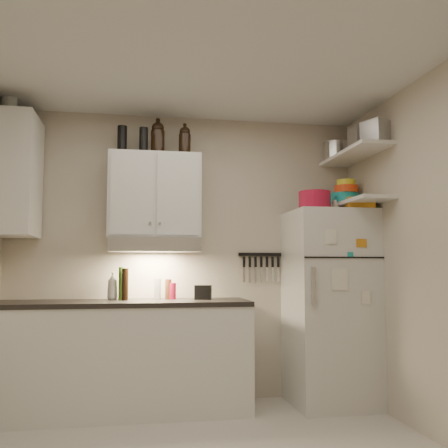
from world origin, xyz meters
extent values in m
cube|color=silver|center=(0.00, 0.00, 2.61)|extent=(3.20, 3.00, 0.02)
cube|color=#BDB3A2|center=(0.00, 1.51, 1.30)|extent=(3.20, 0.02, 2.60)
cube|color=#BDB3A2|center=(1.61, 0.00, 1.30)|extent=(0.02, 3.00, 2.60)
cube|color=white|center=(-0.55, 1.20, 0.44)|extent=(2.10, 0.60, 0.88)
cube|color=black|center=(-0.55, 1.20, 0.90)|extent=(2.10, 0.62, 0.04)
cube|color=white|center=(-0.30, 1.33, 1.83)|extent=(0.80, 0.33, 0.75)
cube|color=white|center=(-1.44, 1.20, 1.95)|extent=(0.33, 0.55, 1.00)
cube|color=silver|center=(-0.30, 1.27, 1.39)|extent=(0.76, 0.46, 0.12)
cube|color=silver|center=(1.25, 1.16, 0.85)|extent=(0.70, 0.68, 1.70)
cube|color=white|center=(1.45, 1.02, 2.20)|extent=(0.30, 0.95, 0.03)
cube|color=white|center=(1.45, 1.02, 1.76)|extent=(0.30, 0.95, 0.03)
cube|color=black|center=(0.70, 1.49, 1.32)|extent=(0.42, 0.02, 0.03)
cylinder|color=#A91332|center=(1.09, 1.06, 1.78)|extent=(0.36, 0.36, 0.16)
cube|color=orange|center=(1.46, 0.98, 1.75)|extent=(0.29, 0.33, 0.10)
cylinder|color=silver|center=(1.29, 1.08, 1.75)|extent=(0.07, 0.07, 0.09)
cylinder|color=silver|center=(1.43, 1.38, 2.30)|extent=(0.33, 0.33, 0.18)
cube|color=#AAAAAD|center=(1.49, 0.92, 2.32)|extent=(0.21, 0.19, 0.21)
cube|color=#AAAAAD|center=(1.51, 0.71, 2.31)|extent=(0.26, 0.26, 0.20)
cylinder|color=teal|center=(1.45, 1.26, 1.83)|extent=(0.27, 0.27, 0.11)
cylinder|color=#F64417|center=(1.45, 1.22, 1.92)|extent=(0.22, 0.22, 0.07)
cylinder|color=yellow|center=(1.45, 1.22, 1.98)|extent=(0.17, 0.17, 0.05)
cylinder|color=teal|center=(1.39, 1.08, 1.80)|extent=(0.24, 0.24, 0.05)
cylinder|color=black|center=(-0.40, 1.26, 2.31)|extent=(0.08, 0.08, 0.22)
cylinder|color=black|center=(-0.59, 1.31, 2.32)|extent=(0.11, 0.11, 0.24)
cylinder|color=silver|center=(-1.51, 1.20, 2.53)|extent=(0.16, 0.16, 0.17)
imported|color=white|center=(-0.65, 1.33, 1.06)|extent=(0.14, 0.14, 0.27)
cylinder|color=#572F1A|center=(-0.17, 1.34, 1.01)|extent=(0.07, 0.07, 0.17)
cylinder|color=#3F701C|center=(-0.57, 1.30, 1.06)|extent=(0.07, 0.07, 0.28)
cylinder|color=black|center=(-0.54, 1.23, 1.05)|extent=(0.07, 0.07, 0.27)
cylinder|color=silver|center=(-0.26, 1.32, 1.01)|extent=(0.07, 0.07, 0.18)
cylinder|color=#A91332|center=(-0.14, 1.34, 0.99)|extent=(0.08, 0.08, 0.14)
cube|color=black|center=(0.13, 1.25, 0.98)|extent=(0.16, 0.13, 0.12)
camera|label=1|loc=(-0.44, -3.08, 1.20)|focal=40.00mm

